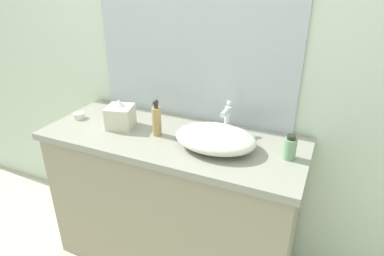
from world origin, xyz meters
TOP-DOWN VIEW (x-y plane):
  - bathroom_wall_rear at (0.00, 0.73)m, footprint 6.00×0.06m
  - vanity_counter at (0.09, 0.41)m, footprint 1.39×0.55m
  - wall_mirror_panel at (0.09, 0.69)m, footprint 1.16×0.01m
  - sink_basin at (0.35, 0.39)m, footprint 0.40×0.29m
  - faucet at (0.35, 0.56)m, footprint 0.03×0.12m
  - soap_dispenser at (0.02, 0.40)m, footprint 0.05×0.05m
  - lotion_bottle at (0.69, 0.43)m, footprint 0.06×0.06m
  - tissue_box at (-0.21, 0.40)m, footprint 0.17×0.17m
  - candle_jar at (-0.51, 0.40)m, footprint 0.06×0.06m

SIDE VIEW (x-z plane):
  - vanity_counter at x=0.09m, z-range 0.00..0.84m
  - candle_jar at x=-0.51m, z-range 0.84..0.87m
  - sink_basin at x=0.35m, z-range 0.84..0.94m
  - lotion_bottle at x=0.69m, z-range 0.83..0.95m
  - tissue_box at x=-0.21m, z-range 0.83..0.99m
  - soap_dispenser at x=0.02m, z-range 0.83..1.02m
  - faucet at x=0.35m, z-range 0.85..1.03m
  - bathroom_wall_rear at x=0.00m, z-range 0.00..2.60m
  - wall_mirror_panel at x=0.09m, z-range 0.84..1.80m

